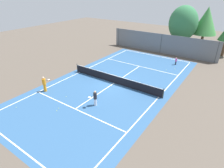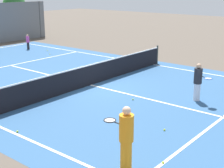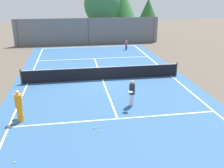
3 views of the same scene
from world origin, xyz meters
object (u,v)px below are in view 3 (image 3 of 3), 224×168
Objects in this scene: tennis_ball_1 at (105,73)px; tennis_ball_10 at (94,128)px; tennis_ball_0 at (133,52)px; tennis_ball_8 at (25,92)px; tennis_ball_5 at (37,125)px; player_0 at (126,45)px; player_2 at (132,93)px; tennis_ball_4 at (35,70)px; tennis_ball_7 at (128,55)px; tennis_ball_6 at (73,113)px; player_1 at (19,105)px; tennis_ball_9 at (99,132)px; tennis_ball_2 at (100,93)px; tennis_ball_3 at (15,163)px.

tennis_ball_1 is 1.00× the size of tennis_ball_10.
tennis_ball_0 and tennis_ball_8 have the same top height.
player_0 is at bearing 63.48° from tennis_ball_5.
player_0 is at bearing 78.99° from player_2.
tennis_ball_7 is (9.02, 3.93, 0.00)m from tennis_ball_4.
tennis_ball_10 is at bearing -101.49° from tennis_ball_1.
tennis_ball_5 is 4.79m from tennis_ball_8.
tennis_ball_1 is at bearing 96.14° from player_2.
player_0 reaches higher than tennis_ball_5.
player_2 is 10.37m from tennis_ball_4.
tennis_ball_4 and tennis_ball_6 have the same top height.
player_1 reaches higher than tennis_ball_1.
tennis_ball_10 is (-4.97, -14.33, 0.00)m from tennis_ball_7.
tennis_ball_9 is (4.25, -5.79, 0.00)m from tennis_ball_8.
tennis_ball_5 is (-5.27, -1.55, -0.76)m from player_2.
tennis_ball_5 is 1.00× the size of tennis_ball_9.
tennis_ball_1 is (5.44, 7.31, -0.85)m from player_1.
tennis_ball_6 is 1.00× the size of tennis_ball_8.
player_1 is 25.86× the size of tennis_ball_2.
tennis_ball_0 is 1.00× the size of tennis_ball_2.
player_1 reaches higher than tennis_ball_3.
tennis_ball_7 and tennis_ball_9 have the same top height.
player_1 reaches higher than tennis_ball_10.
tennis_ball_2 is 1.00× the size of tennis_ball_10.
player_1 reaches higher than tennis_ball_7.
player_1 is 3.68m from tennis_ball_3.
tennis_ball_5 is at bearing -120.25° from tennis_ball_0.
tennis_ball_1 is (-0.68, 6.36, -0.76)m from player_2.
tennis_ball_8 is (-1.24, 4.62, 0.00)m from tennis_ball_5.
tennis_ball_6 is (-6.74, -13.67, 0.00)m from tennis_ball_0.
tennis_ball_9 is (3.86, -1.77, -0.85)m from player_1.
tennis_ball_2 and tennis_ball_5 have the same top height.
tennis_ball_9 is at bearing -129.75° from player_2.
tennis_ball_0 is at bearing -75.37° from player_0.
tennis_ball_9 is 1.00× the size of tennis_ball_10.
tennis_ball_6 is at bearing -111.84° from tennis_ball_1.
player_2 is 23.35× the size of tennis_ball_5.
tennis_ball_0 and tennis_ball_6 have the same top height.
tennis_ball_5 is at bearing -116.52° from player_0.
player_1 is 25.86× the size of tennis_ball_4.
player_2 reaches higher than tennis_ball_0.
tennis_ball_4 is at bearing 97.29° from tennis_ball_5.
tennis_ball_6 is 4.72m from tennis_ball_8.
tennis_ball_10 is (-5.76, -15.51, 0.00)m from tennis_ball_0.
tennis_ball_6 is 1.00× the size of tennis_ball_9.
player_1 is 1.34m from tennis_ball_5.
tennis_ball_6 is at bearing -70.31° from tennis_ball_4.
tennis_ball_5 is (0.85, -0.60, -0.85)m from player_1.
player_1 is 4.01m from tennis_ball_10.
tennis_ball_4 is at bearing 111.48° from tennis_ball_9.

